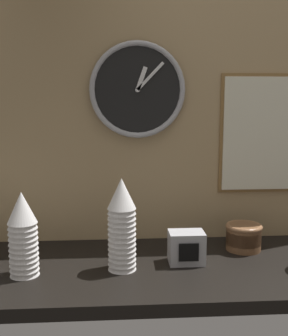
# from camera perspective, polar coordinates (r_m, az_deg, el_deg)

# --- Properties ---
(ground_plane) EXTENTS (1.60, 0.56, 0.04)m
(ground_plane) POSITION_cam_1_polar(r_m,az_deg,el_deg) (1.42, 1.32, -13.53)
(ground_plane) COLOR black
(wall_tiled_back) EXTENTS (1.60, 0.03, 1.05)m
(wall_tiled_back) POSITION_cam_1_polar(r_m,az_deg,el_deg) (1.57, 0.51, 9.07)
(wall_tiled_back) COLOR tan
(wall_tiled_back) RESTS_ON ground_plane
(cup_stack_left) EXTENTS (0.09, 0.09, 0.26)m
(cup_stack_left) POSITION_cam_1_polar(r_m,az_deg,el_deg) (1.33, -16.08, -8.59)
(cup_stack_left) COLOR white
(cup_stack_left) RESTS_ON ground_plane
(cup_stack_center) EXTENTS (0.09, 0.09, 0.29)m
(cup_stack_center) POSITION_cam_1_polar(r_m,az_deg,el_deg) (1.32, -3.03, -7.64)
(cup_stack_center) COLOR white
(cup_stack_center) RESTS_ON ground_plane
(bowl_stack_right) EXTENTS (0.13, 0.13, 0.09)m
(bowl_stack_right) POSITION_cam_1_polar(r_m,az_deg,el_deg) (1.56, 13.35, -8.94)
(bowl_stack_right) COLOR brown
(bowl_stack_right) RESTS_ON ground_plane
(wall_clock) EXTENTS (0.35, 0.03, 0.35)m
(wall_clock) POSITION_cam_1_polar(r_m,az_deg,el_deg) (1.54, -0.89, 10.54)
(wall_clock) COLOR black
(menu_board) EXTENTS (0.42, 0.01, 0.45)m
(menu_board) POSITION_cam_1_polar(r_m,az_deg,el_deg) (1.66, 17.28, 4.44)
(menu_board) COLOR olive
(napkin_dispenser) EXTENTS (0.12, 0.09, 0.10)m
(napkin_dispenser) POSITION_cam_1_polar(r_m,az_deg,el_deg) (1.40, 5.79, -10.69)
(napkin_dispenser) COLOR #B7B7BC
(napkin_dispenser) RESTS_ON ground_plane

